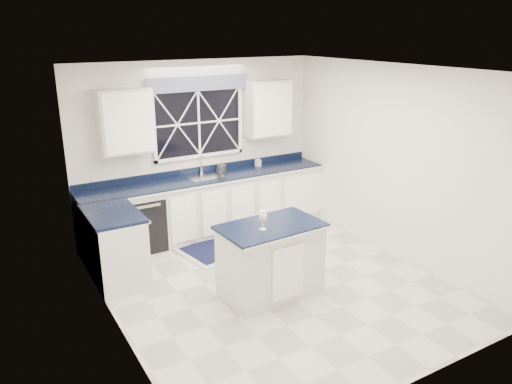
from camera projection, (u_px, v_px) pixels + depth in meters
ground at (274, 284)px, 6.45m from camera, size 4.50×4.50×0.00m
back_wall at (198, 147)px, 7.86m from camera, size 4.00×0.10×2.70m
base_cabinets at (193, 214)px, 7.61m from camera, size 3.99×1.60×0.90m
countertop at (207, 178)px, 7.75m from camera, size 3.98×0.64×0.04m
dishwasher at (141, 222)px, 7.38m from camera, size 0.60×0.58×0.82m
window at (199, 118)px, 7.67m from camera, size 1.65×0.09×1.26m
upper_cabinets at (202, 114)px, 7.55m from camera, size 3.10×0.34×0.90m
faucet at (202, 164)px, 7.86m from camera, size 0.05×0.20×0.30m
island at (271, 260)px, 6.07m from camera, size 1.26×0.80×0.92m
rug at (228, 245)px, 7.56m from camera, size 1.59×1.13×0.02m
kettle at (222, 168)px, 7.98m from camera, size 0.23×0.19×0.17m
wine_glass at (263, 217)px, 5.75m from camera, size 0.10×0.10×0.23m
soap_bottle at (258, 161)px, 8.32m from camera, size 0.08×0.09×0.17m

